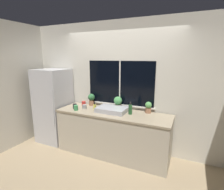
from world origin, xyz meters
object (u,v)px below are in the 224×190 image
object	(u,v)px
refrigerator	(54,106)
mug_black	(75,106)
sink	(112,109)
mug_red	(84,103)
potted_plant_right	(148,107)
mug_grey	(84,107)
potted_plant_center	(118,102)
bottle_tall	(130,109)
potted_plant_left	(91,99)
mug_green	(76,108)
soap_bottle	(95,107)

from	to	relation	value
refrigerator	mug_black	world-z (taller)	refrigerator
refrigerator	sink	xyz separation A→B (m)	(1.50, 0.01, 0.09)
mug_black	mug_red	distance (m)	0.28
sink	potted_plant_right	distance (m)	0.72
mug_red	mug_grey	xyz separation A→B (m)	(0.14, -0.19, -0.01)
mug_grey	potted_plant_right	bearing A→B (deg)	11.93
potted_plant_center	potted_plant_right	distance (m)	0.64
potted_plant_center	bottle_tall	xyz separation A→B (m)	(0.35, -0.23, -0.05)
potted_plant_center	mug_black	bearing A→B (deg)	-156.61
mug_black	sink	bearing A→B (deg)	9.23
mug_grey	mug_red	bearing A→B (deg)	127.07
sink	bottle_tall	xyz separation A→B (m)	(0.38, 0.01, 0.05)
mug_black	mug_red	bearing A→B (deg)	82.47
sink	mug_black	world-z (taller)	sink
potted_plant_left	mug_green	world-z (taller)	potted_plant_left
refrigerator	mug_black	distance (m)	0.71
soap_bottle	mug_green	distance (m)	0.39
mug_green	mug_grey	distance (m)	0.20
potted_plant_left	bottle_tall	size ratio (longest dim) A/B	1.12
refrigerator	sink	distance (m)	1.51
mug_grey	mug_green	bearing A→B (deg)	-116.06
refrigerator	soap_bottle	world-z (taller)	refrigerator
mug_green	refrigerator	bearing A→B (deg)	165.17
bottle_tall	mug_red	bearing A→B (deg)	172.86
potted_plant_left	mug_grey	size ratio (longest dim) A/B	2.93
potted_plant_left	potted_plant_right	bearing A→B (deg)	-0.00
mug_red	mug_grey	world-z (taller)	mug_red
potted_plant_center	refrigerator	bearing A→B (deg)	-170.93
sink	potted_plant_left	world-z (taller)	potted_plant_left
potted_plant_center	bottle_tall	world-z (taller)	potted_plant_center
sink	potted_plant_center	bearing A→B (deg)	81.71
refrigerator	potted_plant_left	size ratio (longest dim) A/B	6.35
sink	mug_green	distance (m)	0.75
refrigerator	sink	size ratio (longest dim) A/B	2.90
sink	potted_plant_center	xyz separation A→B (m)	(0.03, 0.23, 0.11)
mug_red	mug_green	xyz separation A→B (m)	(0.06, -0.37, 0.00)
potted_plant_center	mug_black	size ratio (longest dim) A/B	2.55
sink	bottle_tall	distance (m)	0.39
potted_plant_center	mug_red	world-z (taller)	potted_plant_center
potted_plant_center	potted_plant_right	bearing A→B (deg)	-0.00
refrigerator	soap_bottle	size ratio (longest dim) A/B	11.75
mug_green	bottle_tall	bearing A→B (deg)	11.71
refrigerator	mug_black	bearing A→B (deg)	-9.66
refrigerator	potted_plant_center	xyz separation A→B (m)	(1.54, 0.25, 0.20)
soap_bottle	bottle_tall	distance (m)	0.76
mug_grey	bottle_tall	bearing A→B (deg)	2.68
potted_plant_left	mug_grey	xyz separation A→B (m)	(-0.01, -0.27, -0.11)
potted_plant_center	mug_green	world-z (taller)	potted_plant_center
sink	mug_green	world-z (taller)	sink
bottle_tall	mug_green	bearing A→B (deg)	-168.29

